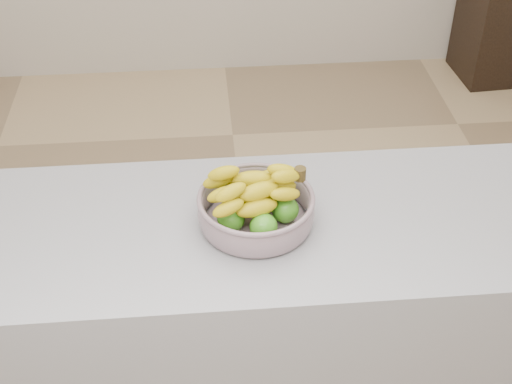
# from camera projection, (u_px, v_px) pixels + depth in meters

# --- Properties ---
(ground) EXTENTS (4.00, 4.00, 0.00)m
(ground) POSITION_uv_depth(u_px,v_px,m) (252.00, 304.00, 2.83)
(ground) COLOR tan
(ground) RESTS_ON ground
(counter) EXTENTS (2.00, 0.60, 0.90)m
(counter) POSITION_uv_depth(u_px,v_px,m) (267.00, 338.00, 2.11)
(counter) COLOR #98989F
(counter) RESTS_ON ground
(cabinet) EXTENTS (0.53, 0.43, 0.90)m
(cabinet) POSITION_uv_depth(u_px,v_px,m) (512.00, 3.00, 4.08)
(cabinet) COLOR black
(cabinet) RESTS_ON ground
(fruit_bowl) EXTENTS (0.30, 0.30, 0.15)m
(fruit_bowl) POSITION_uv_depth(u_px,v_px,m) (256.00, 207.00, 1.80)
(fruit_bowl) COLOR #9AABB8
(fruit_bowl) RESTS_ON counter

